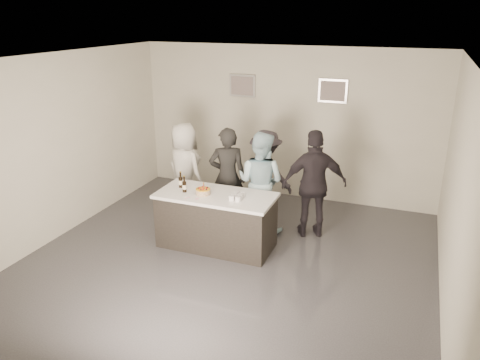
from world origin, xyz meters
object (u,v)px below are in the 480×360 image
Objects in this scene: beer_bottle_b at (184,184)px; person_guest_right at (314,184)px; person_main_blue at (260,182)px; person_guest_back at (265,173)px; person_main_black at (227,177)px; person_guest_left at (185,170)px; cake at (203,192)px; bar_counter at (216,220)px; beer_bottle_a at (181,180)px.

person_guest_right reaches higher than beer_bottle_b.
person_main_blue reaches higher than person_guest_back.
beer_bottle_b is 1.79m from person_guest_back.
person_main_black reaches higher than person_guest_back.
person_main_blue is at bearing 44.71° from beer_bottle_b.
person_main_black is at bearing -20.82° from person_guest_right.
beer_bottle_b is 1.22m from person_guest_left.
person_guest_left is at bearing -24.18° from person_guest_right.
cake is 0.13× the size of person_main_black.
person_guest_right is at bearing 29.47° from beer_bottle_b.
person_main_blue is 1.01× the size of person_guest_left.
person_guest_back is (0.52, 1.56, -0.13)m from cake.
bar_counter is 1.51m from person_guest_left.
cake is 0.13× the size of person_guest_left.
person_guest_right reaches higher than beer_bottle_a.
beer_bottle_b is 0.15× the size of person_guest_left.
beer_bottle_b is 0.16× the size of person_guest_back.
person_guest_left reaches higher than person_guest_back.
person_main_blue is 0.91m from person_guest_right.
beer_bottle_a is 1.36m from person_main_blue.
bar_counter is at bearing 77.35° from person_main_black.
person_guest_back is at bearing -153.72° from person_main_black.
person_guest_back is (0.33, 1.48, 0.36)m from bar_counter.
person_main_blue is at bearing -16.85° from person_guest_right.
cake is 0.89× the size of beer_bottle_b.
cake is 0.13× the size of person_main_blue.
person_guest_right reaches higher than bar_counter.
person_main_black is (0.48, 0.81, -0.15)m from beer_bottle_a.
person_main_blue is at bearing 55.66° from cake.
beer_bottle_a reaches higher than bar_counter.
bar_counter is 0.77m from beer_bottle_b.
beer_bottle_a is (-0.65, 0.07, 0.58)m from bar_counter.
cake is at bearing 10.46° from person_guest_right.
bar_counter is 1.72m from person_guest_right.
beer_bottle_b is at bearing -177.34° from cake.
bar_counter is at bearing 10.01° from beer_bottle_b.
person_guest_back is at bearing 55.03° from beer_bottle_a.
person_guest_right is at bearing 33.93° from cake.
person_main_black is at bearing 62.84° from person_guest_back.
person_guest_back reaches higher than cake.
person_main_blue reaches higher than cake.
bar_counter is 7.15× the size of beer_bottle_b.
person_guest_back is (0.83, 1.57, -0.22)m from beer_bottle_b.
person_guest_back reaches higher than beer_bottle_a.
person_guest_left is 1.48m from person_guest_back.
bar_counter is 8.08× the size of cake.
person_guest_left is at bearing 114.07° from beer_bottle_a.
person_guest_back is at bearing 77.31° from bar_counter.
person_guest_right is (2.41, -0.03, 0.05)m from person_guest_left.
person_guest_left is 2.41m from person_guest_right.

